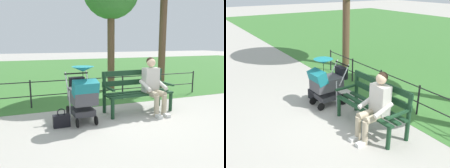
{
  "view_description": "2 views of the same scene",
  "coord_description": "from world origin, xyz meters",
  "views": [
    {
      "loc": [
        1.96,
        4.58,
        1.62
      ],
      "look_at": [
        0.21,
        0.06,
        0.73
      ],
      "focal_mm": 36.72,
      "sensor_mm": 36.0,
      "label": 1
    },
    {
      "loc": [
        -4.0,
        2.98,
        2.75
      ],
      "look_at": [
        0.33,
        0.22,
        0.73
      ],
      "focal_mm": 41.55,
      "sensor_mm": 36.0,
      "label": 2
    }
  ],
  "objects": [
    {
      "name": "park_fence",
      "position": [
        0.0,
        -1.26,
        0.41
      ],
      "size": [
        6.21,
        0.04,
        0.7
      ],
      "color": "black",
      "rests_on": "ground"
    },
    {
      "name": "ground_plane",
      "position": [
        0.0,
        0.0,
        0.0
      ],
      "size": [
        60.0,
        60.0,
        0.0
      ],
      "primitive_type": "plane",
      "color": "#ADA89E"
    },
    {
      "name": "stroller",
      "position": [
        0.9,
        0.17,
        0.59
      ],
      "size": [
        0.53,
        0.91,
        1.15
      ],
      "color": "black",
      "rests_on": "ground"
    },
    {
      "name": "park_bench",
      "position": [
        -0.47,
        -0.12,
        0.53
      ],
      "size": [
        1.62,
        0.66,
        0.96
      ],
      "color": "#193D23",
      "rests_on": "ground"
    },
    {
      "name": "person_on_bench",
      "position": [
        -0.78,
        0.11,
        0.68
      ],
      "size": [
        0.55,
        0.74,
        1.28
      ],
      "color": "tan",
      "rests_on": "ground"
    },
    {
      "name": "handbag",
      "position": [
        1.35,
        0.3,
        0.13
      ],
      "size": [
        0.32,
        0.14,
        0.37
      ],
      "color": "black",
      "rests_on": "ground"
    }
  ]
}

